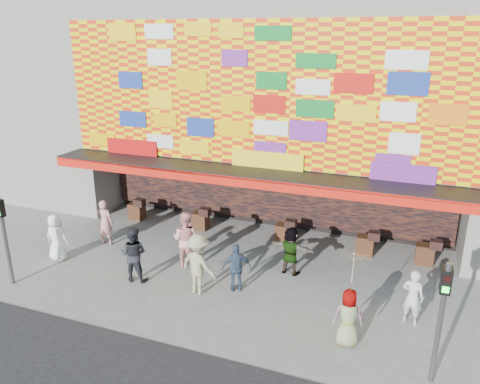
{
  "coord_description": "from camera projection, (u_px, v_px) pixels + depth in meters",
  "views": [
    {
      "loc": [
        5.23,
        -11.22,
        7.53
      ],
      "look_at": [
        0.2,
        2.0,
        2.73
      ],
      "focal_mm": 35.0,
      "sensor_mm": 36.0,
      "label": 1
    }
  ],
  "objects": [
    {
      "name": "ground",
      "position": [
        210.0,
        297.0,
        14.11
      ],
      "size": [
        90.0,
        90.0,
        0.0
      ],
      "primitive_type": "plane",
      "color": "slate",
      "rests_on": "ground"
    },
    {
      "name": "shop_building",
      "position": [
        288.0,
        91.0,
        19.66
      ],
      "size": [
        15.2,
        9.4,
        10.0
      ],
      "color": "gray",
      "rests_on": "ground"
    },
    {
      "name": "neighbor_left",
      "position": [
        39.0,
        65.0,
        23.64
      ],
      "size": [
        11.0,
        8.0,
        12.0
      ],
      "primitive_type": "cube",
      "color": "gray",
      "rests_on": "ground"
    },
    {
      "name": "signal_left",
      "position": [
        4.0,
        229.0,
        14.27
      ],
      "size": [
        0.22,
        0.2,
        3.0
      ],
      "color": "#59595B",
      "rests_on": "ground"
    },
    {
      "name": "signal_right",
      "position": [
        442.0,
        310.0,
        10.09
      ],
      "size": [
        0.22,
        0.2,
        3.0
      ],
      "color": "#59595B",
      "rests_on": "ground"
    },
    {
      "name": "ped_a",
      "position": [
        56.0,
        237.0,
        16.18
      ],
      "size": [
        0.86,
        0.6,
        1.68
      ],
      "primitive_type": "imported",
      "rotation": [
        0.0,
        0.0,
        3.23
      ],
      "color": "white",
      "rests_on": "ground"
    },
    {
      "name": "ped_b",
      "position": [
        105.0,
        222.0,
        17.38
      ],
      "size": [
        0.68,
        0.49,
        1.75
      ],
      "primitive_type": "imported",
      "rotation": [
        0.0,
        0.0,
        3.26
      ],
      "color": "tan",
      "rests_on": "ground"
    },
    {
      "name": "ped_c",
      "position": [
        134.0,
        254.0,
        14.8
      ],
      "size": [
        0.98,
        0.82,
        1.81
      ],
      "primitive_type": "imported",
      "rotation": [
        0.0,
        0.0,
        3.3
      ],
      "color": "#222328",
      "rests_on": "ground"
    },
    {
      "name": "ped_d",
      "position": [
        198.0,
        264.0,
        14.06
      ],
      "size": [
        1.38,
        1.01,
        1.91
      ],
      "primitive_type": "imported",
      "rotation": [
        0.0,
        0.0,
        2.87
      ],
      "color": "tan",
      "rests_on": "ground"
    },
    {
      "name": "ped_e",
      "position": [
        236.0,
        268.0,
        14.21
      ],
      "size": [
        0.98,
        0.79,
        1.56
      ],
      "primitive_type": "imported",
      "rotation": [
        0.0,
        0.0,
        3.68
      ],
      "color": "#384A62",
      "rests_on": "ground"
    },
    {
      "name": "ped_f",
      "position": [
        291.0,
        251.0,
        15.24
      ],
      "size": [
        1.57,
        0.71,
        1.63
      ],
      "primitive_type": "imported",
      "rotation": [
        0.0,
        0.0,
        2.99
      ],
      "color": "gray",
      "rests_on": "ground"
    },
    {
      "name": "ped_g",
      "position": [
        348.0,
        317.0,
        11.74
      ],
      "size": [
        0.84,
        0.65,
        1.54
      ],
      "primitive_type": "imported",
      "rotation": [
        0.0,
        0.0,
        3.37
      ],
      "color": "gray",
      "rests_on": "ground"
    },
    {
      "name": "ped_h",
      "position": [
        413.0,
        297.0,
        12.58
      ],
      "size": [
        0.66,
        0.51,
        1.6
      ],
      "primitive_type": "imported",
      "rotation": [
        0.0,
        0.0,
        2.9
      ],
      "color": "beige",
      "rests_on": "ground"
    },
    {
      "name": "ped_i",
      "position": [
        186.0,
        239.0,
        15.73
      ],
      "size": [
        0.95,
        0.74,
        1.94
      ],
      "primitive_type": "imported",
      "rotation": [
        0.0,
        0.0,
        3.15
      ],
      "color": "pink",
      "rests_on": "ground"
    },
    {
      "name": "parasol",
      "position": [
        352.0,
        269.0,
        11.29
      ],
      "size": [
        1.26,
        1.27,
        1.84
      ],
      "color": "beige",
      "rests_on": "ground"
    }
  ]
}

